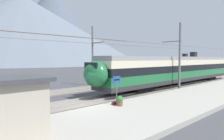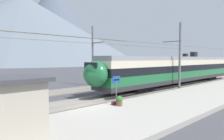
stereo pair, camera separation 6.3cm
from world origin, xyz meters
name	(u,v)px [view 1 (the left image)]	position (x,y,z in m)	size (l,w,h in m)	color
ground_plane	(84,108)	(0.00, 0.00, 0.00)	(400.00, 400.00, 0.00)	#424247
platform_slab	(123,118)	(0.00, -3.99, 0.15)	(120.00, 6.05, 0.30)	#A39E93
track_near	(74,104)	(0.00, 1.36, 0.07)	(120.00, 3.00, 0.28)	slate
track_far	(44,94)	(0.00, 6.97, 0.07)	(120.00, 3.00, 0.28)	slate
train_near_platform	(177,69)	(15.57, 1.36, 2.23)	(28.40, 2.84, 4.27)	#2D2D30
train_far_track	(173,66)	(24.26, 6.97, 2.22)	(25.88, 2.86, 4.27)	#2D2D30
catenary_mast_mid	(178,55)	(12.38, -0.60, 3.95)	(38.60, 2.41, 7.59)	slate
catenary_mast_far_side	(93,55)	(7.72, 9.09, 4.09)	(38.60, 2.58, 7.88)	slate
platform_sign	(117,84)	(1.51, -1.90, 1.81)	(0.70, 0.08, 2.06)	#59595B
handbag_near_sign	(114,103)	(1.39, -1.74, 0.42)	(0.32, 0.18, 0.35)	maroon
potted_plant_platform_edge	(120,100)	(1.46, -2.27, 0.68)	(0.45, 0.45, 0.70)	brown
mountain_central_peak	(23,29)	(44.46, 146.89, 25.77)	(176.65, 176.65, 51.55)	slate
mountain_right_ridge	(52,24)	(103.58, 219.48, 46.19)	(130.96, 130.96, 92.38)	#515B6B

